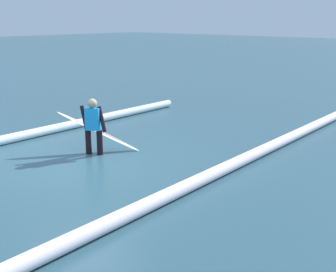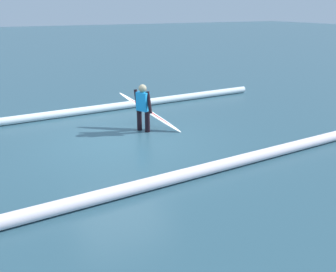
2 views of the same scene
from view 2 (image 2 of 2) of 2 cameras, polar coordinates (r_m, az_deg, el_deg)
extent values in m
plane|color=#2C505F|center=(9.16, -8.30, -0.82)|extent=(125.99, 125.99, 0.00)
cylinder|color=black|center=(9.84, -4.71, 2.65)|extent=(0.14, 0.14, 0.59)
cylinder|color=black|center=(9.67, -3.40, 2.37)|extent=(0.14, 0.14, 0.59)
cube|color=#198CD8|center=(9.60, -4.14, 5.67)|extent=(0.34, 0.39, 0.52)
sphere|color=gray|center=(9.51, -4.19, 7.79)|extent=(0.22, 0.22, 0.22)
cylinder|color=black|center=(9.73, -5.15, 5.84)|extent=(0.09, 0.24, 0.61)
cylinder|color=black|center=(9.47, -3.10, 5.49)|extent=(0.09, 0.26, 0.61)
ellipsoid|color=white|center=(9.93, -3.03, 3.94)|extent=(1.43, 1.64, 0.98)
ellipsoid|color=red|center=(9.93, -3.03, 3.96)|extent=(1.07, 1.25, 0.80)
cylinder|color=white|center=(11.39, -21.09, 2.87)|extent=(16.31, 0.67, 0.24)
cylinder|color=white|center=(6.40, -9.87, -9.45)|extent=(25.47, 1.33, 0.25)
camera|label=1|loc=(2.91, -102.99, -7.84)|focal=47.87mm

